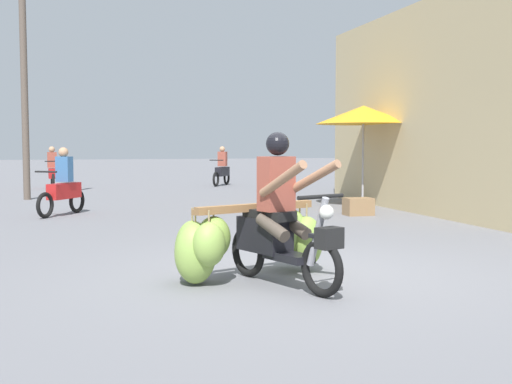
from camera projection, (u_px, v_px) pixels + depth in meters
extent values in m
plane|color=slate|center=(301.00, 275.00, 7.17)|extent=(120.00, 120.00, 0.00)
torus|color=black|center=(322.00, 268.00, 6.12)|extent=(0.27, 0.55, 0.56)
torus|color=black|center=(248.00, 251.00, 7.08)|extent=(0.27, 0.55, 0.56)
cube|color=black|center=(288.00, 257.00, 6.52)|extent=(0.42, 0.61, 0.08)
cube|color=black|center=(264.00, 235.00, 6.83)|extent=(0.49, 0.70, 0.36)
cube|color=black|center=(269.00, 215.00, 6.75)|extent=(0.46, 0.65, 0.10)
cylinder|color=gray|center=(318.00, 232.00, 6.15)|extent=(0.17, 0.29, 0.69)
cylinder|color=black|center=(321.00, 197.00, 6.09)|extent=(0.54, 0.24, 0.04)
sphere|color=silver|center=(327.00, 212.00, 6.04)|extent=(0.14, 0.14, 0.14)
cube|color=black|center=(329.00, 238.00, 6.02)|extent=(0.28, 0.24, 0.20)
cube|color=black|center=(322.00, 237.00, 6.10)|extent=(0.19, 0.30, 0.04)
cube|color=olive|center=(256.00, 207.00, 6.93)|extent=(1.44, 0.63, 0.08)
cube|color=olive|center=(246.00, 209.00, 7.07)|extent=(1.29, 0.56, 0.06)
ellipsoid|color=#88AB4A|center=(196.00, 253.00, 6.63)|extent=(0.54, 0.51, 0.64)
cylinder|color=#998459|center=(195.00, 217.00, 6.60)|extent=(0.02, 0.02, 0.16)
ellipsoid|color=#8AAE4D|center=(300.00, 235.00, 7.45)|extent=(0.52, 0.48, 0.44)
cylinder|color=#998459|center=(300.00, 210.00, 7.43)|extent=(0.02, 0.02, 0.19)
ellipsoid|color=#88AB4A|center=(209.00, 244.00, 6.50)|extent=(0.47, 0.45, 0.45)
cylinder|color=#998459|center=(209.00, 218.00, 6.48)|extent=(0.02, 0.02, 0.15)
ellipsoid|color=#84A847|center=(293.00, 233.00, 7.28)|extent=(0.45, 0.43, 0.54)
cylinder|color=#998459|center=(293.00, 208.00, 7.26)|extent=(0.02, 0.02, 0.10)
ellipsoid|color=#7EA241|center=(306.00, 242.00, 7.28)|extent=(0.47, 0.45, 0.58)
cylinder|color=#998459|center=(307.00, 211.00, 7.26)|extent=(0.02, 0.02, 0.18)
ellipsoid|color=#80A343|center=(214.00, 238.00, 6.65)|extent=(0.45, 0.42, 0.44)
cylinder|color=#998459|center=(214.00, 214.00, 6.63)|extent=(0.02, 0.02, 0.10)
ellipsoid|color=#83A646|center=(192.00, 250.00, 6.81)|extent=(0.51, 0.49, 0.63)
cylinder|color=#998459|center=(192.00, 216.00, 6.78)|extent=(0.02, 0.02, 0.17)
ellipsoid|color=#83A646|center=(285.00, 235.00, 7.55)|extent=(0.48, 0.47, 0.49)
cylinder|color=#998459|center=(285.00, 209.00, 7.53)|extent=(0.02, 0.02, 0.18)
cube|color=#994738|center=(276.00, 184.00, 6.63)|extent=(0.40, 0.33, 0.56)
sphere|color=black|center=(278.00, 144.00, 6.58)|extent=(0.24, 0.24, 0.24)
cylinder|color=#9E7051|center=(313.00, 178.00, 6.47)|extent=(0.39, 0.69, 0.39)
cylinder|color=#9E7051|center=(282.00, 179.00, 6.24)|extent=(0.29, 0.71, 0.39)
cylinder|color=#4C4238|center=(294.00, 225.00, 6.65)|extent=(0.28, 0.46, 0.27)
cylinder|color=#4C4238|center=(273.00, 227.00, 6.48)|extent=(0.28, 0.46, 0.27)
torus|color=black|center=(216.00, 179.00, 22.43)|extent=(0.35, 0.48, 0.52)
torus|color=black|center=(227.00, 178.00, 23.48)|extent=(0.35, 0.48, 0.52)
cube|color=black|center=(222.00, 172.00, 23.04)|extent=(0.69, 0.89, 0.32)
cylinder|color=black|center=(216.00, 160.00, 22.43)|extent=(0.44, 0.30, 0.04)
cube|color=#994738|center=(222.00, 159.00, 23.02)|extent=(0.36, 0.33, 0.52)
sphere|color=tan|center=(222.00, 149.00, 22.98)|extent=(0.20, 0.20, 0.20)
torus|color=black|center=(53.00, 182.00, 20.94)|extent=(0.12, 0.52, 0.52)
torus|color=black|center=(52.00, 180.00, 21.97)|extent=(0.12, 0.52, 0.52)
cube|color=red|center=(52.00, 173.00, 21.53)|extent=(0.30, 0.91, 0.32)
cylinder|color=black|center=(53.00, 161.00, 20.94)|extent=(0.50, 0.07, 0.04)
cube|color=#994738|center=(52.00, 160.00, 21.52)|extent=(0.31, 0.22, 0.52)
sphere|color=tan|center=(52.00, 149.00, 21.47)|extent=(0.20, 0.20, 0.20)
torus|color=black|center=(45.00, 205.00, 12.73)|extent=(0.35, 0.48, 0.52)
torus|color=black|center=(77.00, 201.00, 13.77)|extent=(0.35, 0.48, 0.52)
cube|color=red|center=(64.00, 191.00, 13.33)|extent=(0.70, 0.88, 0.32)
cylinder|color=black|center=(46.00, 172.00, 12.73)|extent=(0.44, 0.31, 0.04)
cube|color=#386699|center=(64.00, 169.00, 13.31)|extent=(0.36, 0.33, 0.52)
sphere|color=tan|center=(63.00, 152.00, 13.27)|extent=(0.20, 0.20, 0.20)
cube|color=tan|center=(503.00, 112.00, 14.67)|extent=(4.99, 7.75, 4.41)
cylinder|color=#99999E|center=(363.00, 163.00, 15.04)|extent=(0.05, 0.05, 2.03)
cone|color=gold|center=(364.00, 115.00, 14.96)|extent=(2.23, 2.23, 0.43)
cube|color=olive|center=(358.00, 207.00, 13.29)|extent=(0.56, 0.40, 0.36)
cylinder|color=brown|center=(24.00, 86.00, 16.89)|extent=(0.18, 0.18, 5.95)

